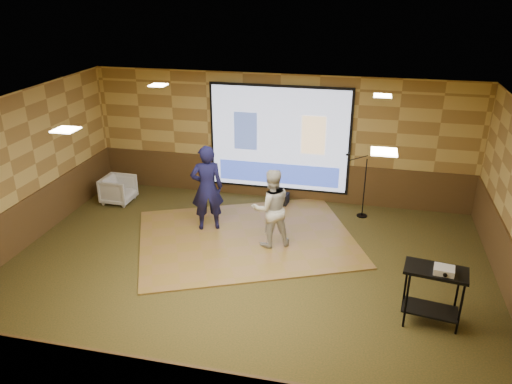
% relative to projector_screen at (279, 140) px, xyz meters
% --- Properties ---
extents(ground, '(9.00, 9.00, 0.00)m').
position_rel_projector_screen_xyz_m(ground, '(0.00, -3.44, -1.47)').
color(ground, '#2C3216').
rests_on(ground, ground).
extents(room_shell, '(9.04, 7.04, 3.02)m').
position_rel_projector_screen_xyz_m(room_shell, '(0.00, -3.44, 0.62)').
color(room_shell, tan).
rests_on(room_shell, ground).
extents(wainscot_back, '(9.00, 0.04, 0.95)m').
position_rel_projector_screen_xyz_m(wainscot_back, '(0.00, 0.04, -1.00)').
color(wainscot_back, '#4E381A').
rests_on(wainscot_back, ground).
extents(wainscot_left, '(0.04, 7.00, 0.95)m').
position_rel_projector_screen_xyz_m(wainscot_left, '(-4.48, -3.44, -1.00)').
color(wainscot_left, '#4E381A').
rests_on(wainscot_left, ground).
extents(projector_screen, '(3.32, 0.06, 2.52)m').
position_rel_projector_screen_xyz_m(projector_screen, '(0.00, 0.00, 0.00)').
color(projector_screen, black).
rests_on(projector_screen, room_shell).
extents(downlight_nw, '(0.32, 0.32, 0.02)m').
position_rel_projector_screen_xyz_m(downlight_nw, '(-2.20, -1.64, 1.50)').
color(downlight_nw, beige).
rests_on(downlight_nw, room_shell).
extents(downlight_ne, '(0.32, 0.32, 0.02)m').
position_rel_projector_screen_xyz_m(downlight_ne, '(2.20, -1.64, 1.50)').
color(downlight_ne, beige).
rests_on(downlight_ne, room_shell).
extents(downlight_sw, '(0.32, 0.32, 0.02)m').
position_rel_projector_screen_xyz_m(downlight_sw, '(-2.20, -4.94, 1.50)').
color(downlight_sw, beige).
rests_on(downlight_sw, room_shell).
extents(downlight_se, '(0.32, 0.32, 0.02)m').
position_rel_projector_screen_xyz_m(downlight_se, '(2.20, -4.94, 1.50)').
color(downlight_se, beige).
rests_on(downlight_se, room_shell).
extents(dance_floor, '(5.27, 4.75, 0.03)m').
position_rel_projector_screen_xyz_m(dance_floor, '(-0.26, -2.19, -1.46)').
color(dance_floor, olive).
rests_on(dance_floor, ground).
extents(player_left, '(0.79, 0.66, 1.84)m').
position_rel_projector_screen_xyz_m(player_left, '(-1.15, -1.95, -0.52)').
color(player_left, '#141440').
rests_on(player_left, dance_floor).
extents(player_right, '(0.97, 0.89, 1.60)m').
position_rel_projector_screen_xyz_m(player_right, '(0.29, -2.37, -0.64)').
color(player_right, beige).
rests_on(player_right, dance_floor).
extents(av_table, '(0.92, 0.48, 0.96)m').
position_rel_projector_screen_xyz_m(av_table, '(3.16, -4.21, -0.80)').
color(av_table, black).
rests_on(av_table, ground).
extents(projector, '(0.32, 0.28, 0.10)m').
position_rel_projector_screen_xyz_m(projector, '(3.25, -4.30, -0.46)').
color(projector, white).
rests_on(projector, av_table).
extents(mic_stand, '(0.58, 0.24, 1.48)m').
position_rel_projector_screen_xyz_m(mic_stand, '(1.98, -0.58, -0.98)').
color(mic_stand, black).
rests_on(mic_stand, ground).
extents(banquet_chair, '(0.72, 0.71, 0.64)m').
position_rel_projector_screen_xyz_m(banquet_chair, '(-3.67, -1.08, -1.15)').
color(banquet_chair, gray).
rests_on(banquet_chair, ground).
extents(duffel_bag, '(0.49, 0.35, 0.28)m').
position_rel_projector_screen_xyz_m(duffel_bag, '(0.08, -0.37, -1.33)').
color(duffel_bag, black).
rests_on(duffel_bag, ground).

